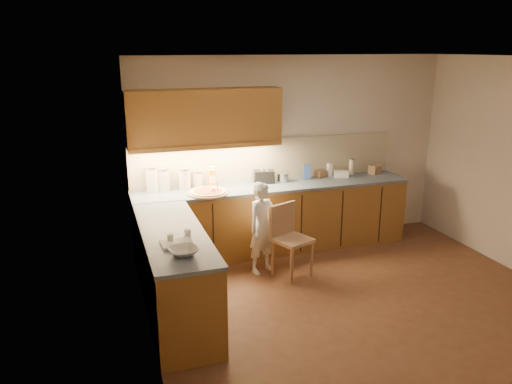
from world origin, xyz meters
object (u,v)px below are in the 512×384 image
at_px(oil_jug, 212,178).
at_px(toaster, 264,177).
at_px(pizza_on_board, 208,192).
at_px(child, 263,228).
at_px(wooden_chair, 289,235).

bearing_deg(oil_jug, toaster, 2.12).
relative_size(pizza_on_board, child, 0.45).
distance_m(wooden_chair, toaster, 1.06).
height_order(child, toaster, child).
bearing_deg(pizza_on_board, child, -41.06).
bearing_deg(oil_jug, child, -58.70).
distance_m(pizza_on_board, oil_jug, 0.30).
height_order(oil_jug, toaster, oil_jug).
relative_size(pizza_on_board, wooden_chair, 0.58).
xyz_separation_m(pizza_on_board, oil_jug, (0.11, 0.25, 0.11)).
bearing_deg(pizza_on_board, toaster, 18.22).
bearing_deg(child, oil_jug, 98.88).
bearing_deg(pizza_on_board, wooden_chair, -38.39).
bearing_deg(wooden_chair, toaster, 67.68).
distance_m(pizza_on_board, toaster, 0.89).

